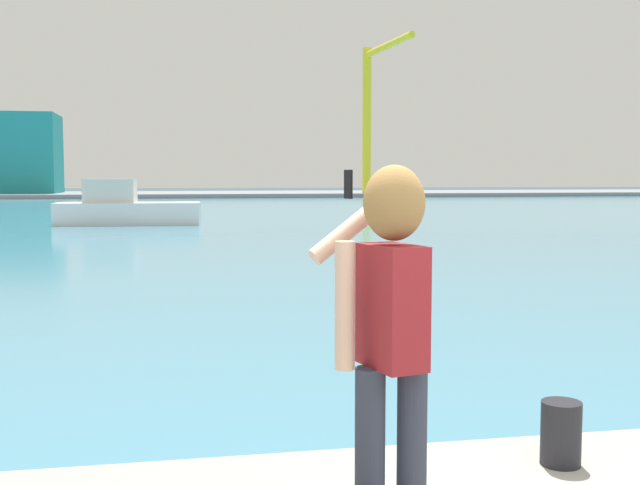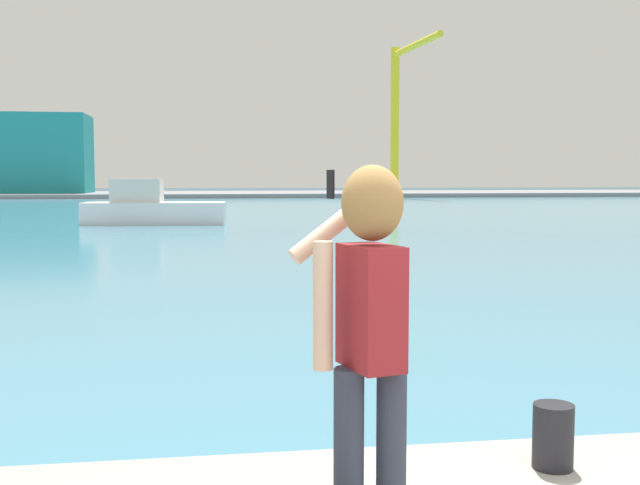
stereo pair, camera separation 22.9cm
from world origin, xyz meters
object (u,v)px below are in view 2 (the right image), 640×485
at_px(boat_moored, 151,208).
at_px(warehouse_left, 27,154).
at_px(port_crane, 400,100).
at_px(harbor_bollard, 553,436).
at_px(person_photographer, 368,314).

bearing_deg(boat_moored, warehouse_left, 111.87).
relative_size(warehouse_left, port_crane, 0.84).
height_order(boat_moored, port_crane, port_crane).
height_order(harbor_bollard, boat_moored, boat_moored).
height_order(person_photographer, harbor_bollard, person_photographer).
height_order(person_photographer, boat_moored, person_photographer).
relative_size(boat_moored, warehouse_left, 0.50).
distance_m(person_photographer, port_crane, 85.33).
bearing_deg(person_photographer, warehouse_left, -1.73).
relative_size(harbor_bollard, boat_moored, 0.05).
relative_size(person_photographer, warehouse_left, 0.13).
bearing_deg(harbor_bollard, person_photographer, -149.89).
bearing_deg(person_photographer, harbor_bollard, -74.36).
bearing_deg(person_photographer, port_crane, -29.07).
bearing_deg(warehouse_left, person_photographer, -77.26).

